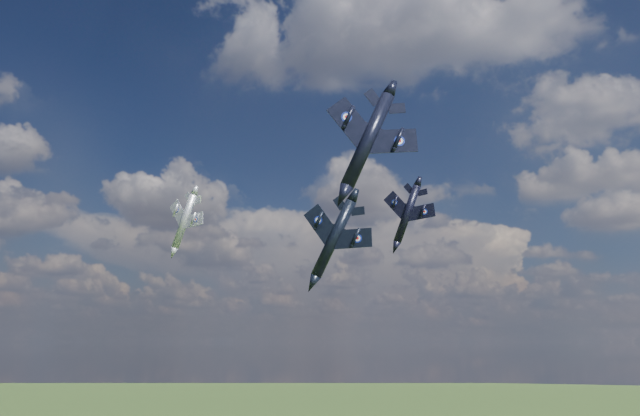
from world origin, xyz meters
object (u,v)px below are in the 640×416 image
(jet_high_navy, at_px, (407,214))
(jet_left_silver, at_px, (184,221))
(jet_lead_navy, at_px, (334,238))
(jet_right_navy, at_px, (368,140))

(jet_high_navy, relative_size, jet_left_silver, 1.14)
(jet_lead_navy, relative_size, jet_right_navy, 0.98)
(jet_lead_navy, relative_size, jet_high_navy, 1.02)
(jet_lead_navy, xyz_separation_m, jet_left_silver, (-29.05, 12.66, 6.25))
(jet_lead_navy, bearing_deg, jet_high_navy, 81.44)
(jet_high_navy, distance_m, jet_left_silver, 39.04)
(jet_right_navy, bearing_deg, jet_left_silver, 121.45)
(jet_high_navy, bearing_deg, jet_left_silver, -143.53)
(jet_right_navy, height_order, jet_left_silver, jet_right_navy)
(jet_right_navy, height_order, jet_high_navy, jet_high_navy)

